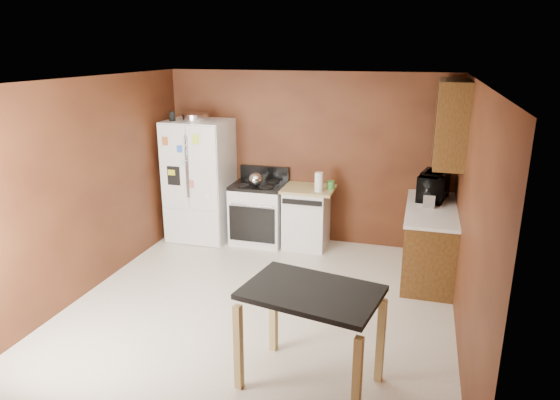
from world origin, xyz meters
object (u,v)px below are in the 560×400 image
at_px(kettle, 256,180).
at_px(island, 311,306).
at_px(green_canister, 331,185).
at_px(dishwasher, 307,216).
at_px(refrigerator, 200,180).
at_px(pen_cup, 172,116).
at_px(microwave, 433,187).
at_px(gas_range, 259,212).
at_px(toaster, 429,199).
at_px(roasting_pan, 196,117).
at_px(paper_towel, 319,182).

distance_m(kettle, island, 3.29).
relative_size(green_canister, dishwasher, 0.13).
bearing_deg(kettle, refrigerator, 175.35).
relative_size(green_canister, refrigerator, 0.07).
distance_m(pen_cup, island, 4.09).
height_order(kettle, refrigerator, refrigerator).
bearing_deg(microwave, gas_range, 100.58).
height_order(kettle, toaster, kettle).
xyz_separation_m(pen_cup, dishwasher, (1.95, 0.23, -1.41)).
bearing_deg(kettle, dishwasher, 12.42).
relative_size(microwave, gas_range, 0.53).
height_order(roasting_pan, island, roasting_pan).
xyz_separation_m(pen_cup, green_canister, (2.29, 0.24, -0.92)).
xyz_separation_m(paper_towel, toaster, (1.48, -0.31, -0.04)).
xyz_separation_m(dishwasher, island, (0.75, -3.09, 0.30)).
relative_size(green_canister, gas_range, 0.11).
height_order(green_canister, refrigerator, refrigerator).
distance_m(green_canister, microwave, 1.40).
xyz_separation_m(green_canister, gas_range, (-1.06, -0.04, -0.49)).
bearing_deg(gas_range, microwave, -2.11).
relative_size(roasting_pan, toaster, 1.66).
relative_size(green_canister, toaster, 0.51).
xyz_separation_m(roasting_pan, island, (2.40, -3.00, -1.09)).
bearing_deg(refrigerator, green_canister, 3.03).
distance_m(kettle, green_canister, 1.08).
height_order(pen_cup, paper_towel, pen_cup).
distance_m(microwave, dishwasher, 1.83).
bearing_deg(roasting_pan, gas_range, 4.39).
distance_m(paper_towel, green_canister, 0.22).
bearing_deg(refrigerator, pen_cup, -156.25).
relative_size(microwave, dishwasher, 0.66).
distance_m(green_canister, toaster, 1.42).
height_order(pen_cup, refrigerator, pen_cup).
xyz_separation_m(pen_cup, gas_range, (1.23, 0.20, -1.40)).
height_order(green_canister, toaster, toaster).
bearing_deg(toaster, gas_range, 171.33).
height_order(kettle, gas_range, gas_range).
distance_m(pen_cup, paper_towel, 2.31).
bearing_deg(toaster, refrigerator, 175.08).
height_order(toaster, gas_range, gas_range).
xyz_separation_m(microwave, refrigerator, (-3.35, 0.03, -0.16)).
xyz_separation_m(paper_towel, refrigerator, (-1.83, 0.05, -0.12)).
bearing_deg(island, paper_towel, 100.64).
bearing_deg(microwave, roasting_pan, 102.36).
height_order(microwave, island, microwave).
bearing_deg(paper_towel, pen_cup, -177.71).
bearing_deg(toaster, green_canister, 162.13).
relative_size(kettle, dishwasher, 0.22).
bearing_deg(gas_range, green_canister, 2.36).
relative_size(roasting_pan, gas_range, 0.35).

